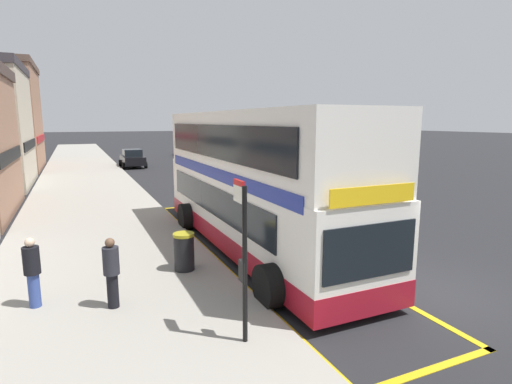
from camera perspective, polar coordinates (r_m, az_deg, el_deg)
The scene contains 12 objects.
ground_plane at distance 39.60m, azimuth -13.06°, elevation 3.78°, with size 260.00×260.00×0.00m, color black.
pavement_near at distance 38.86m, azimuth -23.24°, elevation 3.22°, with size 6.00×76.00×0.14m, color gray.
double_decker_bus at distance 12.95m, azimuth -0.49°, elevation 0.90°, with size 3.25×11.48×4.40m.
bus_bay_markings at distance 13.39m, azimuth -0.30°, elevation -7.87°, with size 3.13×14.65×0.01m.
bus_stop_sign at distance 7.25m, azimuth -1.82°, elevation -8.26°, with size 0.09×0.51×2.95m.
parked_car_navy_behind at distance 49.33m, azimuth -9.89°, elevation 6.00°, with size 2.09×4.20×1.62m.
parked_car_black_ahead at distance 37.95m, azimuth -17.02°, elevation 4.55°, with size 2.09×4.20×1.62m.
parked_car_grey_kerbside at distance 37.94m, azimuth -4.81°, elevation 4.95°, with size 2.09×4.20×1.62m.
parked_car_white_distant at distance 32.81m, azimuth -1.78°, elevation 4.20°, with size 2.09×4.20×1.62m.
pedestrian_waiting_near_sign at distance 10.01m, azimuth -29.00°, elevation -9.60°, with size 0.34×0.34×1.54m.
pedestrian_further_back at distance 9.29m, azimuth -19.69°, elevation -10.36°, with size 0.34×0.34×1.55m.
litter_bin at distance 11.15m, azimuth -10.10°, elevation -8.25°, with size 0.57×0.57×1.02m.
Camera 1 is at (-7.60, -6.64, 4.11)m, focal length 28.38 mm.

